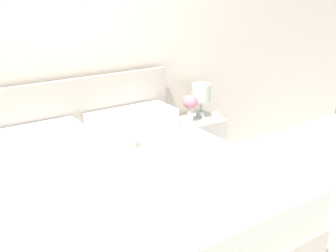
% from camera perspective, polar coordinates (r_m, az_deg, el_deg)
% --- Properties ---
extents(ground_plane, '(12.00, 12.00, 0.00)m').
position_cam_1_polar(ground_plane, '(3.81, -12.56, -9.11)').
color(ground_plane, '#BCB7B2').
extents(wall_back, '(8.00, 0.06, 2.60)m').
position_cam_1_polar(wall_back, '(3.46, -14.63, 10.64)').
color(wall_back, silver).
rests_on(wall_back, ground_plane).
extents(bed, '(1.85, 1.97, 1.07)m').
position_cam_1_polar(bed, '(2.91, -6.11, -10.85)').
color(bed, beige).
rests_on(bed, ground_plane).
extents(nightstand, '(0.43, 0.39, 0.53)m').
position_cam_1_polar(nightstand, '(4.10, 4.58, -2.44)').
color(nightstand, silver).
rests_on(nightstand, ground_plane).
extents(table_lamp, '(0.19, 0.19, 0.34)m').
position_cam_1_polar(table_lamp, '(4.01, 4.86, 4.60)').
color(table_lamp, '#A8B2BC').
rests_on(table_lamp, nightstand).
extents(flower_vase, '(0.14, 0.14, 0.27)m').
position_cam_1_polar(flower_vase, '(3.88, 3.31, 3.21)').
color(flower_vase, white).
rests_on(flower_vase, nightstand).
extents(alarm_clock, '(0.07, 0.06, 0.06)m').
position_cam_1_polar(alarm_clock, '(4.02, 6.94, 1.53)').
color(alarm_clock, silver).
rests_on(alarm_clock, nightstand).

